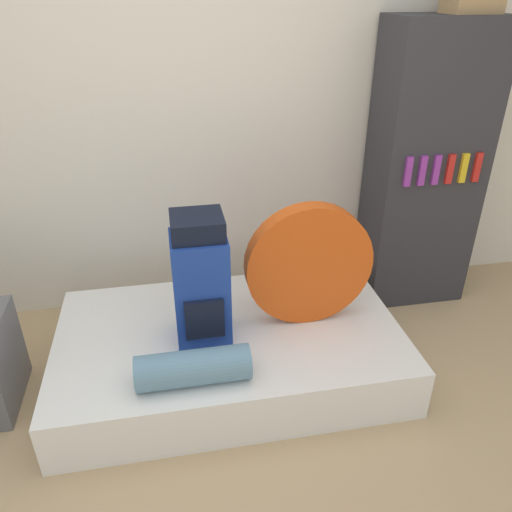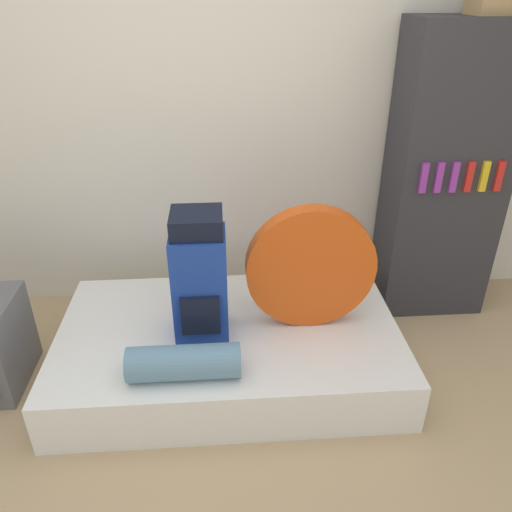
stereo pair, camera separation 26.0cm
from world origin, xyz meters
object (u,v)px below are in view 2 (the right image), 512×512
(backpack, at_px, (200,278))
(bookshelf, at_px, (445,177))
(sleeping_roll, at_px, (184,362))
(cardboard_box, at_px, (499,0))
(tent_bag, at_px, (311,268))

(backpack, bearing_deg, bookshelf, 23.01)
(sleeping_roll, xyz_separation_m, cardboard_box, (1.72, 0.99, 1.53))
(bookshelf, distance_m, cardboard_box, 1.00)
(backpack, height_order, tent_bag, backpack)
(sleeping_roll, bearing_deg, tent_bag, 31.24)
(backpack, distance_m, cardboard_box, 2.17)
(backpack, distance_m, sleeping_roll, 0.45)
(backpack, height_order, sleeping_roll, backpack)
(tent_bag, distance_m, cardboard_box, 1.74)
(sleeping_roll, bearing_deg, bookshelf, 31.92)
(tent_bag, distance_m, bookshelf, 1.15)
(tent_bag, xyz_separation_m, cardboard_box, (1.04, 0.57, 1.27))
(sleeping_roll, height_order, cardboard_box, cardboard_box)
(backpack, xyz_separation_m, tent_bag, (0.60, 0.05, 0.01))
(sleeping_roll, height_order, bookshelf, bookshelf)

